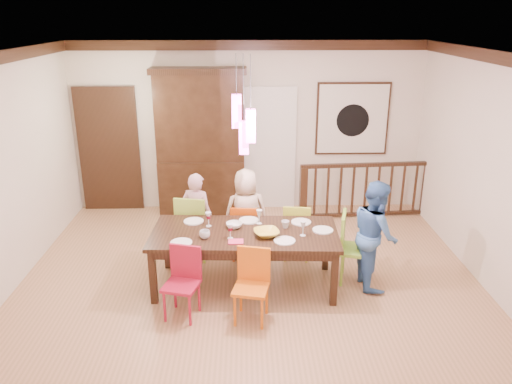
{
  "coord_description": "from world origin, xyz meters",
  "views": [
    {
      "loc": [
        -0.05,
        -5.97,
        3.33
      ],
      "look_at": [
        0.09,
        0.07,
        1.14
      ],
      "focal_mm": 35.0,
      "sensor_mm": 36.0,
      "label": 1
    }
  ],
  "objects_px": {
    "chair_end_right": "(357,244)",
    "china_hutch": "(201,142)",
    "dining_table": "(245,237)",
    "chair_far_left": "(194,221)",
    "person_far_left": "(197,216)",
    "person_end_right": "(375,234)",
    "person_far_mid": "(246,214)",
    "balustrade": "(366,189)"
  },
  "relations": [
    {
      "from": "chair_end_right",
      "to": "china_hutch",
      "type": "distance_m",
      "value": 3.41
    },
    {
      "from": "dining_table",
      "to": "chair_far_left",
      "type": "relative_size",
      "value": 2.46
    },
    {
      "from": "china_hutch",
      "to": "person_far_left",
      "type": "height_order",
      "value": "china_hutch"
    },
    {
      "from": "person_far_left",
      "to": "person_end_right",
      "type": "xyz_separation_m",
      "value": [
        2.31,
        -0.83,
        0.07
      ]
    },
    {
      "from": "china_hutch",
      "to": "person_far_mid",
      "type": "xyz_separation_m",
      "value": [
        0.76,
        -1.75,
        -0.6
      ]
    },
    {
      "from": "china_hutch",
      "to": "dining_table",
      "type": "bearing_deg",
      "value": -74.12
    },
    {
      "from": "person_far_mid",
      "to": "person_end_right",
      "type": "distance_m",
      "value": 1.83
    },
    {
      "from": "balustrade",
      "to": "person_end_right",
      "type": "height_order",
      "value": "person_end_right"
    },
    {
      "from": "person_far_left",
      "to": "person_end_right",
      "type": "bearing_deg",
      "value": 179.14
    },
    {
      "from": "dining_table",
      "to": "china_hutch",
      "type": "distance_m",
      "value": 2.75
    },
    {
      "from": "person_far_left",
      "to": "china_hutch",
      "type": "bearing_deg",
      "value": -68.88
    },
    {
      "from": "person_end_right",
      "to": "china_hutch",
      "type": "bearing_deg",
      "value": 38.63
    },
    {
      "from": "person_end_right",
      "to": "person_far_left",
      "type": "bearing_deg",
      "value": 66.31
    },
    {
      "from": "dining_table",
      "to": "chair_end_right",
      "type": "distance_m",
      "value": 1.45
    },
    {
      "from": "chair_end_right",
      "to": "person_far_mid",
      "type": "distance_m",
      "value": 1.63
    },
    {
      "from": "chair_far_left",
      "to": "person_end_right",
      "type": "relative_size",
      "value": 0.69
    },
    {
      "from": "chair_end_right",
      "to": "person_end_right",
      "type": "relative_size",
      "value": 0.67
    },
    {
      "from": "dining_table",
      "to": "china_hutch",
      "type": "height_order",
      "value": "china_hutch"
    },
    {
      "from": "chair_end_right",
      "to": "person_end_right",
      "type": "xyz_separation_m",
      "value": [
        0.2,
        -0.06,
        0.16
      ]
    },
    {
      "from": "china_hutch",
      "to": "person_far_left",
      "type": "distance_m",
      "value": 1.87
    },
    {
      "from": "china_hutch",
      "to": "person_end_right",
      "type": "relative_size",
      "value": 1.78
    },
    {
      "from": "china_hutch",
      "to": "balustrade",
      "type": "height_order",
      "value": "china_hutch"
    },
    {
      "from": "dining_table",
      "to": "person_far_mid",
      "type": "xyz_separation_m",
      "value": [
        0.02,
        0.84,
        -0.03
      ]
    },
    {
      "from": "dining_table",
      "to": "balustrade",
      "type": "relative_size",
      "value": 1.04
    },
    {
      "from": "chair_end_right",
      "to": "person_far_left",
      "type": "xyz_separation_m",
      "value": [
        -2.11,
        0.77,
        0.09
      ]
    },
    {
      "from": "chair_end_right",
      "to": "chair_far_left",
      "type": "bearing_deg",
      "value": 84.92
    },
    {
      "from": "dining_table",
      "to": "chair_far_left",
      "type": "xyz_separation_m",
      "value": [
        -0.71,
        0.81,
        -0.13
      ]
    },
    {
      "from": "china_hutch",
      "to": "balustrade",
      "type": "bearing_deg",
      "value": -7.07
    },
    {
      "from": "person_far_left",
      "to": "person_end_right",
      "type": "distance_m",
      "value": 2.46
    },
    {
      "from": "chair_far_left",
      "to": "balustrade",
      "type": "distance_m",
      "value": 3.12
    },
    {
      "from": "chair_far_left",
      "to": "person_far_mid",
      "type": "distance_m",
      "value": 0.74
    },
    {
      "from": "balustrade",
      "to": "person_far_left",
      "type": "height_order",
      "value": "person_far_left"
    },
    {
      "from": "chair_far_left",
      "to": "dining_table",
      "type": "bearing_deg",
      "value": 142.12
    },
    {
      "from": "chair_end_right",
      "to": "china_hutch",
      "type": "xyz_separation_m",
      "value": [
        -2.18,
        2.53,
        0.71
      ]
    },
    {
      "from": "balustrade",
      "to": "person_far_left",
      "type": "bearing_deg",
      "value": -156.64
    },
    {
      "from": "chair_far_left",
      "to": "person_end_right",
      "type": "bearing_deg",
      "value": 171.74
    },
    {
      "from": "china_hutch",
      "to": "balustrade",
      "type": "xyz_separation_m",
      "value": [
        2.79,
        -0.35,
        -0.75
      ]
    },
    {
      "from": "dining_table",
      "to": "person_end_right",
      "type": "height_order",
      "value": "person_end_right"
    },
    {
      "from": "chair_far_left",
      "to": "person_far_left",
      "type": "height_order",
      "value": "person_far_left"
    },
    {
      "from": "china_hutch",
      "to": "person_far_mid",
      "type": "distance_m",
      "value": 2.0
    },
    {
      "from": "person_far_left",
      "to": "person_far_mid",
      "type": "xyz_separation_m",
      "value": [
        0.69,
        0.01,
        0.02
      ]
    },
    {
      "from": "chair_end_right",
      "to": "balustrade",
      "type": "xyz_separation_m",
      "value": [
        0.61,
        2.19,
        -0.03
      ]
    }
  ]
}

